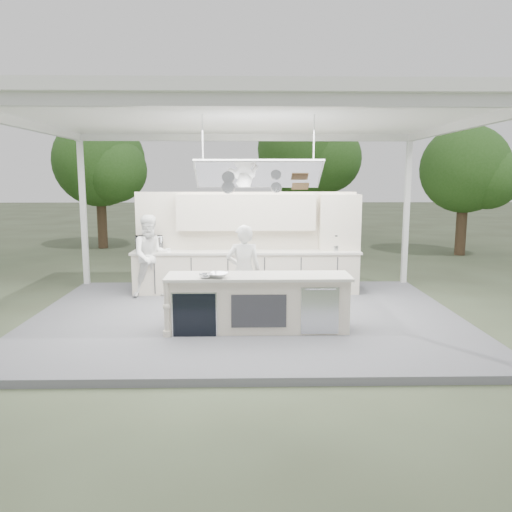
{
  "coord_description": "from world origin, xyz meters",
  "views": [
    {
      "loc": [
        -0.01,
        -9.14,
        2.7
      ],
      "look_at": [
        0.19,
        0.4,
        1.19
      ],
      "focal_mm": 35.0,
      "sensor_mm": 36.0,
      "label": 1
    }
  ],
  "objects_px": {
    "demo_island": "(257,302)",
    "head_chef": "(244,272)",
    "sous_chef": "(152,256)",
    "back_counter": "(246,271)"
  },
  "relations": [
    {
      "from": "head_chef",
      "to": "sous_chef",
      "type": "distance_m",
      "value": 2.63
    },
    {
      "from": "demo_island",
      "to": "back_counter",
      "type": "distance_m",
      "value": 2.82
    },
    {
      "from": "demo_island",
      "to": "head_chef",
      "type": "xyz_separation_m",
      "value": [
        -0.23,
        0.76,
        0.39
      ]
    },
    {
      "from": "demo_island",
      "to": "back_counter",
      "type": "height_order",
      "value": "same"
    },
    {
      "from": "demo_island",
      "to": "sous_chef",
      "type": "relative_size",
      "value": 1.74
    },
    {
      "from": "demo_island",
      "to": "sous_chef",
      "type": "distance_m",
      "value": 3.35
    },
    {
      "from": "back_counter",
      "to": "head_chef",
      "type": "bearing_deg",
      "value": -91.35
    },
    {
      "from": "head_chef",
      "to": "sous_chef",
      "type": "xyz_separation_m",
      "value": [
        -2.0,
        1.71,
        0.03
      ]
    },
    {
      "from": "back_counter",
      "to": "head_chef",
      "type": "xyz_separation_m",
      "value": [
        -0.05,
        -2.06,
        0.39
      ]
    },
    {
      "from": "sous_chef",
      "to": "demo_island",
      "type": "bearing_deg",
      "value": -67.11
    }
  ]
}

